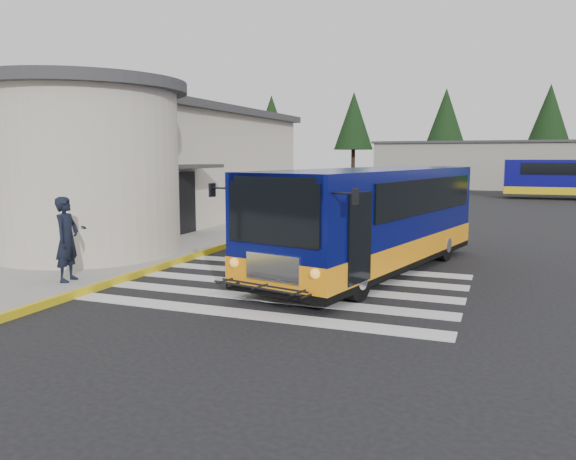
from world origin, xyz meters
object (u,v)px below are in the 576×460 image
(pedestrian_b, at_px, (92,230))
(far_bus_a, at_px, (575,177))
(transit_bus, at_px, (371,223))
(pedestrian_a, at_px, (67,239))

(pedestrian_b, xyz_separation_m, far_bus_a, (13.94, 30.84, 0.41))
(transit_bus, distance_m, far_bus_a, 29.21)
(pedestrian_b, bearing_deg, transit_bus, 106.63)
(pedestrian_a, height_order, pedestrian_b, pedestrian_a)
(pedestrian_a, bearing_deg, pedestrian_b, 11.14)
(pedestrian_a, relative_size, pedestrian_b, 1.02)
(transit_bus, bearing_deg, pedestrian_b, -145.20)
(far_bus_a, bearing_deg, transit_bus, 164.22)
(transit_bus, xyz_separation_m, pedestrian_a, (-5.86, -4.13, -0.15))
(pedestrian_b, height_order, far_bus_a, far_bus_a)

